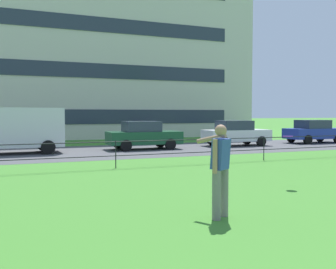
% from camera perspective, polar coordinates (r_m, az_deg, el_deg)
% --- Properties ---
extents(street_strip, '(80.00, 7.73, 0.01)m').
position_cam_1_polar(street_strip, '(20.32, -12.22, -2.53)').
color(street_strip, '#4C4C51').
rests_on(street_strip, ground).
extents(park_fence, '(38.27, 0.04, 1.00)m').
position_cam_1_polar(park_fence, '(14.06, -7.64, -2.16)').
color(park_fence, black).
rests_on(park_fence, ground).
extents(person_thrower, '(0.45, 0.85, 1.75)m').
position_cam_1_polar(person_thrower, '(7.34, 7.57, -4.81)').
color(person_thrower, slate).
rests_on(person_thrower, ground).
extents(frisbee, '(0.35, 0.35, 0.04)m').
position_cam_1_polar(frisbee, '(10.96, 17.06, -0.26)').
color(frisbee, purple).
extents(panel_van_center, '(5.05, 2.20, 2.24)m').
position_cam_1_polar(panel_van_center, '(20.39, -22.15, 0.91)').
color(panel_van_center, silver).
rests_on(panel_van_center, ground).
extents(car_dark_green_far_right, '(4.03, 1.88, 1.54)m').
position_cam_1_polar(car_dark_green_far_right, '(21.48, -3.61, -0.09)').
color(car_dark_green_far_right, '#194C2D').
rests_on(car_dark_green_far_right, ground).
extents(car_white_left, '(4.06, 1.93, 1.54)m').
position_cam_1_polar(car_white_left, '(24.16, 9.86, 0.21)').
color(car_white_left, silver).
rests_on(car_white_left, ground).
extents(car_blue_right, '(4.04, 1.88, 1.54)m').
position_cam_1_polar(car_blue_right, '(27.96, 20.50, 0.44)').
color(car_blue_right, '#233899').
rests_on(car_blue_right, ground).
extents(apartment_building_background, '(35.98, 16.05, 14.24)m').
position_cam_1_polar(apartment_building_background, '(37.68, -19.01, 10.76)').
color(apartment_building_background, beige).
rests_on(apartment_building_background, ground).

